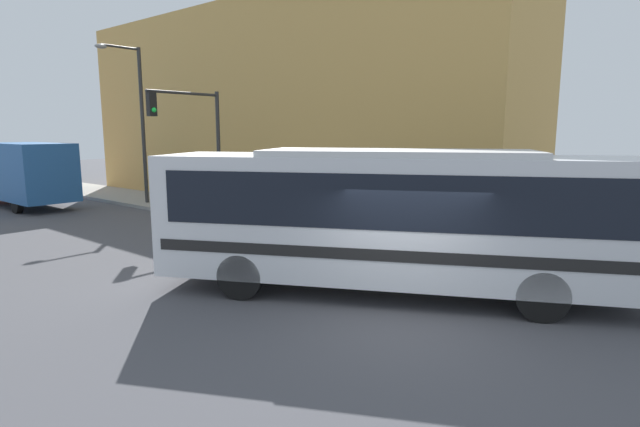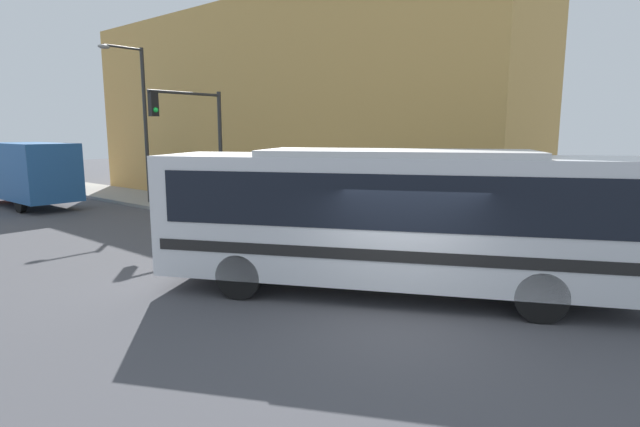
{
  "view_description": "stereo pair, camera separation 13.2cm",
  "coord_description": "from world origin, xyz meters",
  "px_view_note": "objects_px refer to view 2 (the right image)",
  "views": [
    {
      "loc": [
        -8.08,
        -4.64,
        3.64
      ],
      "look_at": [
        2.36,
        3.98,
        1.4
      ],
      "focal_mm": 28.0,
      "sensor_mm": 36.0,
      "label": 1
    },
    {
      "loc": [
        -7.99,
        -4.74,
        3.64
      ],
      "look_at": [
        2.36,
        3.98,
        1.4
      ],
      "focal_mm": 28.0,
      "sensor_mm": 36.0,
      "label": 2
    }
  ],
  "objects_px": {
    "city_bus": "(395,212)",
    "street_lamp": "(140,113)",
    "traffic_light_pole": "(197,131)",
    "pedestrian_near_corner": "(365,209)",
    "fire_hydrant": "(369,229)",
    "parking_meter": "(241,197)",
    "delivery_truck": "(28,172)"
  },
  "relations": [
    {
      "from": "delivery_truck",
      "to": "traffic_light_pole",
      "type": "xyz_separation_m",
      "value": [
        2.77,
        -9.82,
        1.97
      ]
    },
    {
      "from": "fire_hydrant",
      "to": "parking_meter",
      "type": "relative_size",
      "value": 0.56
    },
    {
      "from": "fire_hydrant",
      "to": "city_bus",
      "type": "bearing_deg",
      "value": -138.98
    },
    {
      "from": "city_bus",
      "to": "delivery_truck",
      "type": "relative_size",
      "value": 1.46
    },
    {
      "from": "traffic_light_pole",
      "to": "street_lamp",
      "type": "distance_m",
      "value": 5.93
    },
    {
      "from": "fire_hydrant",
      "to": "pedestrian_near_corner",
      "type": "xyz_separation_m",
      "value": [
        0.86,
        0.73,
        0.48
      ]
    },
    {
      "from": "street_lamp",
      "to": "pedestrian_near_corner",
      "type": "relative_size",
      "value": 4.41
    },
    {
      "from": "parking_meter",
      "to": "traffic_light_pole",
      "type": "bearing_deg",
      "value": 126.49
    },
    {
      "from": "city_bus",
      "to": "delivery_truck",
      "type": "distance_m",
      "value": 20.63
    },
    {
      "from": "fire_hydrant",
      "to": "pedestrian_near_corner",
      "type": "height_order",
      "value": "pedestrian_near_corner"
    },
    {
      "from": "traffic_light_pole",
      "to": "pedestrian_near_corner",
      "type": "relative_size",
      "value": 3.02
    },
    {
      "from": "traffic_light_pole",
      "to": "parking_meter",
      "type": "height_order",
      "value": "traffic_light_pole"
    },
    {
      "from": "delivery_truck",
      "to": "fire_hydrant",
      "type": "xyz_separation_m",
      "value": [
        3.77,
        -17.38,
        -1.15
      ]
    },
    {
      "from": "city_bus",
      "to": "street_lamp",
      "type": "distance_m",
      "value": 17.21
    },
    {
      "from": "city_bus",
      "to": "fire_hydrant",
      "type": "height_order",
      "value": "city_bus"
    },
    {
      "from": "delivery_truck",
      "to": "traffic_light_pole",
      "type": "distance_m",
      "value": 10.39
    },
    {
      "from": "street_lamp",
      "to": "pedestrian_near_corner",
      "type": "xyz_separation_m",
      "value": [
        0.88,
        -12.61,
        -3.49
      ]
    },
    {
      "from": "parking_meter",
      "to": "street_lamp",
      "type": "bearing_deg",
      "value": 90.13
    },
    {
      "from": "fire_hydrant",
      "to": "traffic_light_pole",
      "type": "xyz_separation_m",
      "value": [
        -1.0,
        7.56,
        3.12
      ]
    },
    {
      "from": "traffic_light_pole",
      "to": "pedestrian_near_corner",
      "type": "bearing_deg",
      "value": -74.76
    },
    {
      "from": "fire_hydrant",
      "to": "traffic_light_pole",
      "type": "relative_size",
      "value": 0.15
    },
    {
      "from": "traffic_light_pole",
      "to": "parking_meter",
      "type": "distance_m",
      "value": 3.09
    },
    {
      "from": "parking_meter",
      "to": "pedestrian_near_corner",
      "type": "relative_size",
      "value": 0.79
    },
    {
      "from": "city_bus",
      "to": "street_lamp",
      "type": "bearing_deg",
      "value": 50.07
    },
    {
      "from": "traffic_light_pole",
      "to": "street_lamp",
      "type": "relative_size",
      "value": 0.69
    },
    {
      "from": "delivery_truck",
      "to": "street_lamp",
      "type": "distance_m",
      "value": 6.19
    },
    {
      "from": "parking_meter",
      "to": "street_lamp",
      "type": "xyz_separation_m",
      "value": [
        -0.02,
        7.13,
        3.44
      ]
    },
    {
      "from": "pedestrian_near_corner",
      "to": "street_lamp",
      "type": "bearing_deg",
      "value": 93.99
    },
    {
      "from": "parking_meter",
      "to": "pedestrian_near_corner",
      "type": "distance_m",
      "value": 5.55
    },
    {
      "from": "parking_meter",
      "to": "street_lamp",
      "type": "relative_size",
      "value": 0.18
    },
    {
      "from": "delivery_truck",
      "to": "fire_hydrant",
      "type": "bearing_deg",
      "value": -77.75
    },
    {
      "from": "delivery_truck",
      "to": "pedestrian_near_corner",
      "type": "height_order",
      "value": "delivery_truck"
    }
  ]
}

